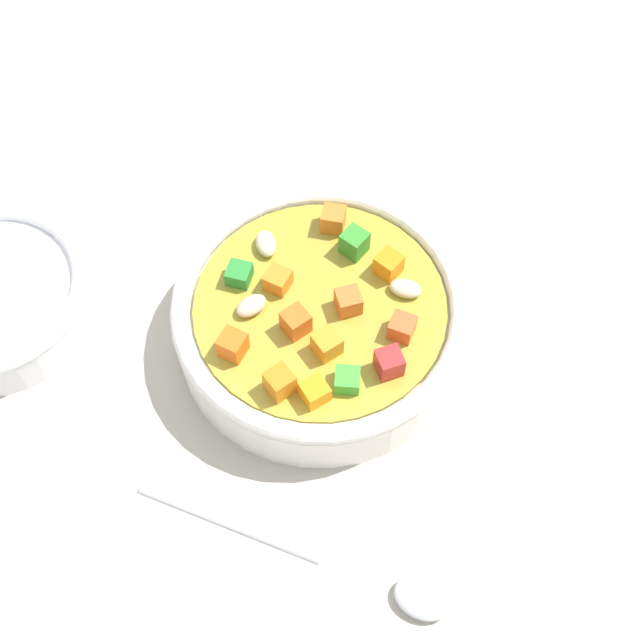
# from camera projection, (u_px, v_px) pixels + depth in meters

# --- Properties ---
(ground_plane) EXTENTS (1.40, 1.40, 0.02)m
(ground_plane) POSITION_uv_depth(u_px,v_px,m) (320.00, 344.00, 0.57)
(ground_plane) COLOR #BAB2A0
(soup_bowl_main) EXTENTS (0.19, 0.19, 0.06)m
(soup_bowl_main) POSITION_uv_depth(u_px,v_px,m) (320.00, 317.00, 0.54)
(soup_bowl_main) COLOR white
(soup_bowl_main) RESTS_ON ground_plane
(spoon) EXTENTS (0.19, 0.08, 0.01)m
(spoon) POSITION_uv_depth(u_px,v_px,m) (353.00, 571.00, 0.48)
(spoon) COLOR silver
(spoon) RESTS_ON ground_plane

